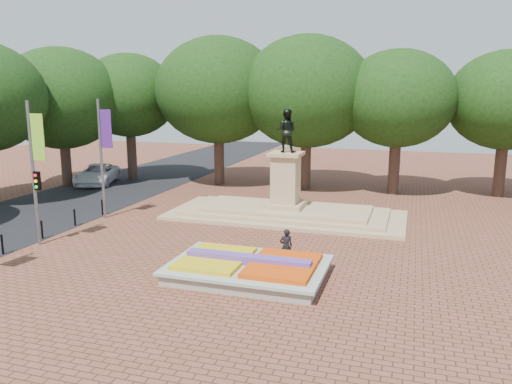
% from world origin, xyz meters
% --- Properties ---
extents(ground, '(90.00, 90.00, 0.00)m').
position_xyz_m(ground, '(0.00, 0.00, 0.00)').
color(ground, brown).
rests_on(ground, ground).
extents(asphalt_street, '(9.00, 90.00, 0.02)m').
position_xyz_m(asphalt_street, '(-15.00, 5.00, 0.01)').
color(asphalt_street, black).
rests_on(asphalt_street, ground).
extents(flower_bed, '(6.30, 4.30, 0.91)m').
position_xyz_m(flower_bed, '(1.03, -2.00, 0.38)').
color(flower_bed, gray).
rests_on(flower_bed, ground).
extents(monument, '(14.00, 6.00, 6.40)m').
position_xyz_m(monument, '(0.00, 8.00, 0.88)').
color(monument, tan).
rests_on(monument, ground).
extents(tree_row_back, '(44.80, 8.80, 10.43)m').
position_xyz_m(tree_row_back, '(2.33, 18.00, 6.67)').
color(tree_row_back, '#3C2920').
rests_on(tree_row_back, ground).
extents(banner_poles, '(0.88, 11.17, 7.00)m').
position_xyz_m(banner_poles, '(-10.08, -1.31, 3.88)').
color(banner_poles, slate).
rests_on(banner_poles, ground).
extents(bollard_row, '(0.12, 13.12, 0.98)m').
position_xyz_m(bollard_row, '(-10.70, -1.50, 0.53)').
color(bollard_row, black).
rests_on(bollard_row, ground).
extents(van, '(4.34, 6.23, 1.58)m').
position_xyz_m(van, '(-17.29, 13.88, 0.79)').
color(van, white).
rests_on(van, ground).
extents(pedestrian, '(0.68, 0.59, 1.58)m').
position_xyz_m(pedestrian, '(2.08, -0.02, 0.79)').
color(pedestrian, black).
rests_on(pedestrian, ground).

